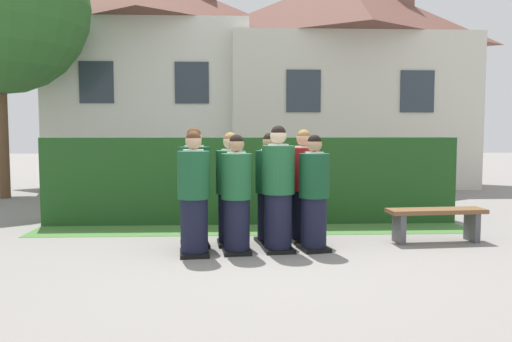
{
  "coord_description": "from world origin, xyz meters",
  "views": [
    {
      "loc": [
        -0.3,
        -6.54,
        1.59
      ],
      "look_at": [
        0.0,
        0.26,
        1.05
      ],
      "focal_mm": 35.57,
      "sensor_mm": 36.0,
      "label": 1
    }
  ],
  "objects_px": {
    "student_front_row_2": "(278,192)",
    "student_front_row_3": "(314,196)",
    "student_front_row_0": "(194,197)",
    "student_front_row_1": "(237,197)",
    "student_in_red_blazer": "(303,189)",
    "student_rear_row_0": "(194,190)",
    "student_rear_row_2": "(270,191)",
    "wooden_bench": "(436,218)",
    "student_rear_row_1": "(231,192)"
  },
  "relations": [
    {
      "from": "student_in_red_blazer",
      "to": "wooden_bench",
      "type": "distance_m",
      "value": 1.94
    },
    {
      "from": "student_in_red_blazer",
      "to": "student_rear_row_1",
      "type": "bearing_deg",
      "value": -170.85
    },
    {
      "from": "student_front_row_3",
      "to": "wooden_bench",
      "type": "bearing_deg",
      "value": 12.72
    },
    {
      "from": "student_front_row_2",
      "to": "wooden_bench",
      "type": "height_order",
      "value": "student_front_row_2"
    },
    {
      "from": "student_front_row_2",
      "to": "student_rear_row_2",
      "type": "distance_m",
      "value": 0.5
    },
    {
      "from": "student_front_row_2",
      "to": "wooden_bench",
      "type": "xyz_separation_m",
      "value": [
        2.3,
        0.43,
        -0.44
      ]
    },
    {
      "from": "student_rear_row_0",
      "to": "wooden_bench",
      "type": "bearing_deg",
      "value": 1.85
    },
    {
      "from": "student_front_row_2",
      "to": "student_in_red_blazer",
      "type": "bearing_deg",
      "value": 53.36
    },
    {
      "from": "student_rear_row_1",
      "to": "student_in_red_blazer",
      "type": "height_order",
      "value": "student_in_red_blazer"
    },
    {
      "from": "student_rear_row_2",
      "to": "wooden_bench",
      "type": "xyz_separation_m",
      "value": [
        2.38,
        -0.06,
        -0.39
      ]
    },
    {
      "from": "student_front_row_2",
      "to": "student_rear_row_2",
      "type": "xyz_separation_m",
      "value": [
        -0.08,
        0.49,
        -0.05
      ]
    },
    {
      "from": "student_front_row_1",
      "to": "student_rear_row_1",
      "type": "height_order",
      "value": "student_rear_row_1"
    },
    {
      "from": "student_front_row_3",
      "to": "student_rear_row_0",
      "type": "relative_size",
      "value": 0.94
    },
    {
      "from": "student_front_row_0",
      "to": "student_front_row_1",
      "type": "bearing_deg",
      "value": 10.64
    },
    {
      "from": "student_front_row_1",
      "to": "student_in_red_blazer",
      "type": "relative_size",
      "value": 0.96
    },
    {
      "from": "student_rear_row_0",
      "to": "student_in_red_blazer",
      "type": "relative_size",
      "value": 1.02
    },
    {
      "from": "student_rear_row_0",
      "to": "student_rear_row_2",
      "type": "height_order",
      "value": "student_rear_row_0"
    },
    {
      "from": "student_front_row_0",
      "to": "student_in_red_blazer",
      "type": "distance_m",
      "value": 1.68
    },
    {
      "from": "student_front_row_3",
      "to": "student_in_red_blazer",
      "type": "xyz_separation_m",
      "value": [
        -0.07,
        0.54,
        0.03
      ]
    },
    {
      "from": "student_front_row_0",
      "to": "student_rear_row_2",
      "type": "height_order",
      "value": "student_front_row_0"
    },
    {
      "from": "student_rear_row_0",
      "to": "student_rear_row_2",
      "type": "relative_size",
      "value": 1.04
    },
    {
      "from": "student_rear_row_1",
      "to": "student_front_row_2",
      "type": "bearing_deg",
      "value": -31.62
    },
    {
      "from": "student_rear_row_0",
      "to": "student_rear_row_2",
      "type": "distance_m",
      "value": 1.06
    },
    {
      "from": "wooden_bench",
      "to": "student_front_row_2",
      "type": "bearing_deg",
      "value": -169.46
    },
    {
      "from": "student_front_row_0",
      "to": "student_front_row_2",
      "type": "distance_m",
      "value": 1.11
    },
    {
      "from": "student_front_row_3",
      "to": "student_rear_row_2",
      "type": "bearing_deg",
      "value": 139.73
    },
    {
      "from": "student_front_row_2",
      "to": "student_in_red_blazer",
      "type": "xyz_separation_m",
      "value": [
        0.41,
        0.55,
        -0.03
      ]
    },
    {
      "from": "student_front_row_0",
      "to": "wooden_bench",
      "type": "xyz_separation_m",
      "value": [
        3.4,
        0.62,
        -0.41
      ]
    },
    {
      "from": "student_front_row_0",
      "to": "student_front_row_1",
      "type": "relative_size",
      "value": 1.03
    },
    {
      "from": "student_front_row_2",
      "to": "student_rear_row_1",
      "type": "bearing_deg",
      "value": 148.38
    },
    {
      "from": "student_front_row_3",
      "to": "wooden_bench",
      "type": "height_order",
      "value": "student_front_row_3"
    },
    {
      "from": "student_rear_row_1",
      "to": "wooden_bench",
      "type": "distance_m",
      "value": 2.96
    },
    {
      "from": "student_front_row_0",
      "to": "student_rear_row_2",
      "type": "relative_size",
      "value": 1.02
    },
    {
      "from": "student_front_row_2",
      "to": "student_front_row_3",
      "type": "xyz_separation_m",
      "value": [
        0.48,
        0.02,
        -0.06
      ]
    },
    {
      "from": "student_front_row_1",
      "to": "student_front_row_3",
      "type": "xyz_separation_m",
      "value": [
        1.03,
        0.1,
        -0.0
      ]
    },
    {
      "from": "student_front_row_3",
      "to": "student_rear_row_1",
      "type": "bearing_deg",
      "value": 161.5
    },
    {
      "from": "student_front_row_2",
      "to": "student_front_row_0",
      "type": "bearing_deg",
      "value": -170.12
    },
    {
      "from": "student_front_row_2",
      "to": "wooden_bench",
      "type": "bearing_deg",
      "value": 10.54
    },
    {
      "from": "student_front_row_0",
      "to": "student_rear_row_2",
      "type": "xyz_separation_m",
      "value": [
        1.01,
        0.68,
        -0.01
      ]
    },
    {
      "from": "student_front_row_2",
      "to": "student_front_row_3",
      "type": "bearing_deg",
      "value": 1.96
    },
    {
      "from": "student_front_row_1",
      "to": "student_front_row_0",
      "type": "bearing_deg",
      "value": -169.36
    },
    {
      "from": "student_front_row_1",
      "to": "student_rear_row_1",
      "type": "bearing_deg",
      "value": 99.58
    },
    {
      "from": "student_front_row_0",
      "to": "student_rear_row_1",
      "type": "bearing_deg",
      "value": 51.19
    },
    {
      "from": "student_in_red_blazer",
      "to": "wooden_bench",
      "type": "bearing_deg",
      "value": -3.79
    },
    {
      "from": "student_front_row_3",
      "to": "student_rear_row_2",
      "type": "relative_size",
      "value": 0.98
    },
    {
      "from": "student_front_row_2",
      "to": "student_rear_row_0",
      "type": "height_order",
      "value": "student_front_row_2"
    },
    {
      "from": "student_front_row_1",
      "to": "student_in_red_blazer",
      "type": "height_order",
      "value": "student_in_red_blazer"
    },
    {
      "from": "student_rear_row_0",
      "to": "wooden_bench",
      "type": "relative_size",
      "value": 1.15
    },
    {
      "from": "student_front_row_3",
      "to": "student_front_row_1",
      "type": "bearing_deg",
      "value": -174.2
    },
    {
      "from": "student_front_row_0",
      "to": "student_front_row_3",
      "type": "xyz_separation_m",
      "value": [
        1.57,
        0.21,
        -0.02
      ]
    }
  ]
}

